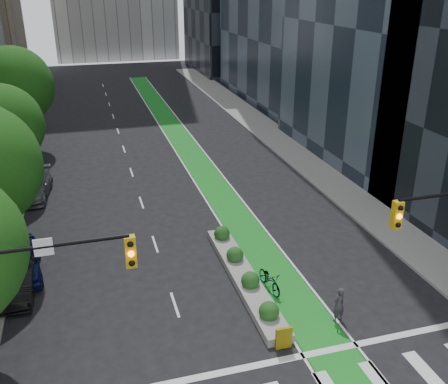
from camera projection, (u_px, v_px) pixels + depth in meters
sidewalk_left at (6, 179)px, 37.61m from camera, size 3.60×90.00×0.15m
sidewalk_right at (295, 151)px, 43.61m from camera, size 3.60×90.00×0.15m
bike_lane_paint at (184, 144)px, 45.82m from camera, size 2.20×70.00×0.01m
tree_midfar at (1, 126)px, 33.24m from camera, size 5.60×5.60×7.76m
tree_far at (14, 86)px, 41.78m from camera, size 6.60×6.60×9.00m
median_planter at (244, 274)px, 24.93m from camera, size 1.20×10.26×1.10m
bicycle at (270, 279)px, 24.20m from camera, size 0.97×2.15×1.09m
cyclist at (339, 305)px, 21.79m from camera, size 0.71×0.56×1.72m
parked_car_left_near at (21, 260)px, 25.36m from camera, size 2.32×4.81×1.58m
parked_car_left_mid at (18, 281)px, 23.80m from camera, size 1.49×4.17×1.37m
parked_car_left_far at (34, 186)px, 34.52m from camera, size 2.57×5.30×1.49m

